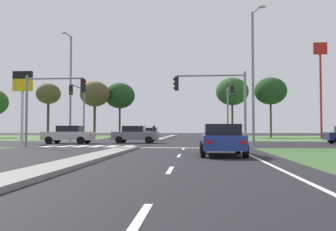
% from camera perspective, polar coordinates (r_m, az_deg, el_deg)
% --- Properties ---
extents(ground_plane, '(200.00, 200.00, 0.00)m').
position_cam_1_polar(ground_plane, '(31.65, -3.43, -4.43)').
color(ground_plane, black).
extents(grass_verge_far_left, '(35.00, 35.00, 0.01)m').
position_cam_1_polar(grass_verge_far_left, '(63.29, -23.77, -3.14)').
color(grass_verge_far_left, '#476B38').
rests_on(grass_verge_far_left, ground).
extents(median_island_near, '(1.20, 22.00, 0.14)m').
position_cam_1_polar(median_island_near, '(13.11, -14.80, -7.18)').
color(median_island_near, gray).
rests_on(median_island_near, ground).
extents(median_island_far, '(1.20, 36.00, 0.14)m').
position_cam_1_polar(median_island_far, '(56.52, -0.01, -3.39)').
color(median_island_far, gray).
rests_on(median_island_far, ground).
extents(lane_dash_near, '(0.14, 2.00, 0.01)m').
position_cam_1_polar(lane_dash_near, '(5.15, -4.52, -15.87)').
color(lane_dash_near, silver).
rests_on(lane_dash_near, ground).
extents(lane_dash_second, '(0.14, 2.00, 0.01)m').
position_cam_1_polar(lane_dash_second, '(11.04, 0.33, -8.54)').
color(lane_dash_second, silver).
rests_on(lane_dash_second, ground).
extents(lane_dash_third, '(0.14, 2.00, 0.01)m').
position_cam_1_polar(lane_dash_third, '(17.00, 1.74, -6.32)').
color(lane_dash_third, silver).
rests_on(lane_dash_third, ground).
extents(lane_dash_fourth, '(0.14, 2.00, 0.01)m').
position_cam_1_polar(lane_dash_fourth, '(22.99, 2.42, -5.25)').
color(lane_dash_fourth, silver).
rests_on(lane_dash_fourth, ground).
extents(edge_line_right, '(0.14, 24.00, 0.01)m').
position_cam_1_polar(edge_line_right, '(13.64, 15.35, -7.25)').
color(edge_line_right, silver).
rests_on(edge_line_right, ground).
extents(stop_bar_near, '(6.40, 0.50, 0.01)m').
position_cam_1_polar(stop_bar_near, '(24.38, 3.24, -5.08)').
color(stop_bar_near, silver).
rests_on(stop_bar_near, ground).
extents(crosswalk_bar_near, '(0.70, 2.80, 0.01)m').
position_cam_1_polar(crosswalk_bar_near, '(28.26, -17.91, -4.58)').
color(crosswalk_bar_near, silver).
rests_on(crosswalk_bar_near, ground).
extents(crosswalk_bar_second, '(0.70, 2.80, 0.01)m').
position_cam_1_polar(crosswalk_bar_second, '(27.85, -15.72, -4.64)').
color(crosswalk_bar_second, silver).
rests_on(crosswalk_bar_second, ground).
extents(crosswalk_bar_third, '(0.70, 2.80, 0.01)m').
position_cam_1_polar(crosswalk_bar_third, '(27.47, -13.45, -4.70)').
color(crosswalk_bar_third, silver).
rests_on(crosswalk_bar_third, ground).
extents(crosswalk_bar_fourth, '(0.70, 2.80, 0.01)m').
position_cam_1_polar(crosswalk_bar_fourth, '(27.15, -11.13, -4.75)').
color(crosswalk_bar_fourth, silver).
rests_on(crosswalk_bar_fourth, ground).
extents(crosswalk_bar_fifth, '(0.70, 2.80, 0.01)m').
position_cam_1_polar(crosswalk_bar_fifth, '(26.86, -8.76, -4.79)').
color(crosswalk_bar_fifth, silver).
rests_on(crosswalk_bar_fifth, ground).
extents(crosswalk_bar_sixth, '(0.70, 2.80, 0.01)m').
position_cam_1_polar(crosswalk_bar_sixth, '(26.63, -6.34, -4.83)').
color(crosswalk_bar_sixth, silver).
rests_on(crosswalk_bar_sixth, ground).
extents(car_grey_near, '(4.18, 2.08, 1.56)m').
position_cam_1_polar(car_grey_near, '(33.31, -5.16, -2.95)').
color(car_grey_near, slate).
rests_on(car_grey_near, ground).
extents(car_silver_fourth, '(4.35, 2.07, 1.56)m').
position_cam_1_polar(car_silver_fourth, '(32.82, -15.26, -2.89)').
color(car_silver_fourth, '#B7B7BC').
rests_on(car_silver_fourth, ground).
extents(car_blue_fifth, '(2.05, 4.48, 1.48)m').
position_cam_1_polar(car_blue_fifth, '(17.42, 8.43, -3.71)').
color(car_blue_fifth, navy).
rests_on(car_blue_fifth, ground).
extents(car_white_sixth, '(2.02, 4.15, 1.50)m').
position_cam_1_polar(car_white_sixth, '(54.46, -2.58, -2.70)').
color(car_white_sixth, silver).
rests_on(car_white_sixth, ground).
extents(traffic_signal_near_right, '(4.96, 0.32, 5.15)m').
position_cam_1_polar(traffic_signal_near_right, '(24.90, 7.67, 3.24)').
color(traffic_signal_near_right, gray).
rests_on(traffic_signal_near_right, ground).
extents(traffic_signal_far_left, '(0.32, 4.45, 5.80)m').
position_cam_1_polar(traffic_signal_far_left, '(38.36, -13.71, 1.95)').
color(traffic_signal_far_left, gray).
rests_on(traffic_signal_far_left, ground).
extents(traffic_signal_near_left, '(4.39, 0.32, 5.06)m').
position_cam_1_polar(traffic_signal_near_left, '(26.86, -18.06, 2.74)').
color(traffic_signal_near_left, gray).
rests_on(traffic_signal_near_left, ground).
extents(traffic_signal_far_right, '(0.32, 4.79, 5.55)m').
position_cam_1_polar(traffic_signal_far_right, '(36.45, 9.57, 1.92)').
color(traffic_signal_far_right, gray).
rests_on(traffic_signal_far_right, ground).
extents(street_lamp_second, '(0.79, 1.97, 10.03)m').
position_cam_1_polar(street_lamp_second, '(27.84, 13.27, 6.77)').
color(street_lamp_second, gray).
rests_on(street_lamp_second, ground).
extents(street_lamp_third, '(0.56, 2.26, 10.88)m').
position_cam_1_polar(street_lamp_third, '(38.71, -15.08, 4.94)').
color(street_lamp_third, gray).
rests_on(street_lamp_third, ground).
extents(pedestrian_at_median, '(0.34, 0.34, 1.63)m').
position_cam_1_polar(pedestrian_at_median, '(39.78, -2.21, -2.36)').
color(pedestrian_at_median, '#9E8966').
rests_on(pedestrian_at_median, median_island_far).
extents(fastfood_pole_sign, '(1.80, 0.40, 12.97)m').
position_cam_1_polar(fastfood_pole_sign, '(53.46, 22.75, 6.70)').
color(fastfood_pole_sign, red).
rests_on(fastfood_pole_sign, ground).
extents(fuel_price_totem, '(1.80, 0.24, 6.48)m').
position_cam_1_polar(fuel_price_totem, '(35.25, -21.82, 3.67)').
color(fuel_price_totem, silver).
rests_on(fuel_price_totem, ground).
extents(treeline_second, '(3.95, 3.95, 8.77)m').
position_cam_1_polar(treeline_second, '(62.66, -18.22, 3.20)').
color(treeline_second, '#423323').
rests_on(treeline_second, ground).
extents(treeline_third, '(4.60, 4.60, 8.72)m').
position_cam_1_polar(treeline_third, '(57.76, -11.39, 3.29)').
color(treeline_third, '#423323').
rests_on(treeline_third, ground).
extents(treeline_fourth, '(4.90, 4.90, 8.86)m').
position_cam_1_polar(treeline_fourth, '(60.06, -7.55, 3.08)').
color(treeline_fourth, '#423323').
rests_on(treeline_fourth, ground).
extents(treeline_fifth, '(5.00, 5.00, 9.23)m').
position_cam_1_polar(treeline_fifth, '(57.03, 10.01, 3.71)').
color(treeline_fifth, '#423323').
rests_on(treeline_fifth, ground).
extents(treeline_sixth, '(5.00, 5.00, 9.39)m').
position_cam_1_polar(treeline_sixth, '(59.19, 15.76, 3.70)').
color(treeline_sixth, '#423323').
rests_on(treeline_sixth, ground).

